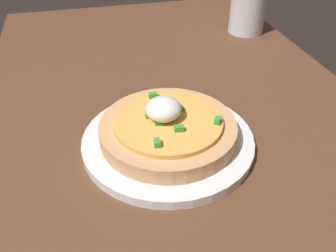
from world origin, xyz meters
The scene contains 4 objects.
dining_table centered at (0.00, 0.00, 1.47)cm, with size 129.35×66.69×2.94cm, color brown.
plate centered at (0.55, -3.80, 3.65)cm, with size 25.29×25.29×1.42cm, color white.
pizza centered at (0.51, -3.84, 6.06)cm, with size 19.89×19.89×6.21cm.
cup_near centered at (-37.59, 25.21, 7.68)cm, with size 8.39×8.39×10.12cm.
Camera 1 is at (40.94, -13.74, 37.29)cm, focal length 38.50 mm.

